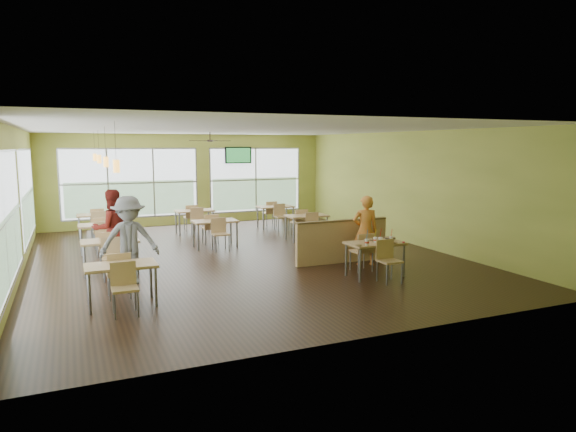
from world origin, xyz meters
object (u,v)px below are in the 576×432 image
at_px(half_wall_divider, 342,241).
at_px(man_plaid, 365,231).
at_px(main_table, 375,248).
at_px(food_basket, 390,238).

height_order(half_wall_divider, man_plaid, man_plaid).
xyz_separation_m(main_table, food_basket, (0.45, 0.12, 0.15)).
bearing_deg(food_basket, man_plaid, 95.02).
distance_m(man_plaid, food_basket, 0.89).
bearing_deg(main_table, man_plaid, 69.65).
bearing_deg(food_basket, main_table, -165.14).
relative_size(main_table, man_plaid, 0.92).
height_order(half_wall_divider, food_basket, half_wall_divider).
relative_size(man_plaid, food_basket, 6.51).
distance_m(half_wall_divider, food_basket, 1.43).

